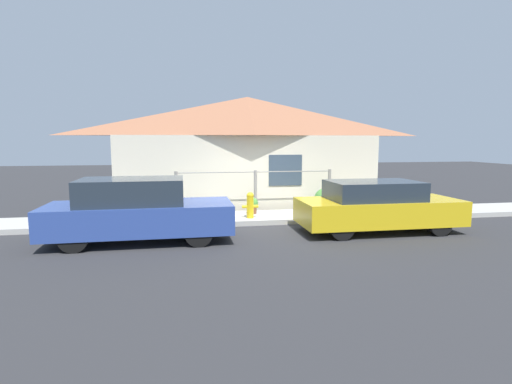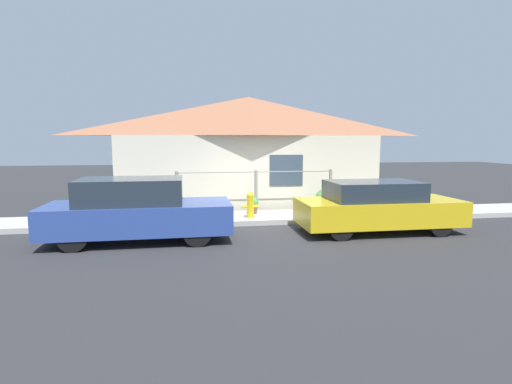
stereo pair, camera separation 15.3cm
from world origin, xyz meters
The scene contains 10 objects.
ground_plane centered at (0.00, 0.00, 0.00)m, with size 60.00×60.00×0.00m, color #2D2D30.
sidewalk centered at (0.00, 0.82, 0.07)m, with size 24.00×1.64×0.14m.
house centered at (0.00, 3.01, 2.97)m, with size 9.02×2.23×3.80m.
fence centered at (0.00, 1.49, 0.84)m, with size 4.90×0.10×1.28m.
car_left centered at (-3.21, -1.21, 0.73)m, with size 4.19×1.68×1.47m.
car_right centered at (2.69, -1.21, 0.66)m, with size 4.08×1.64×1.31m.
fire_hydrant centered at (-0.33, 0.45, 0.53)m, with size 0.46×0.21×0.74m.
potted_plant_near_hydrant centered at (-0.15, 1.11, 0.41)m, with size 0.34×0.34×0.49m.
potted_plant_by_fence centered at (-2.42, 1.16, 0.49)m, with size 0.45×0.45×0.60m.
potted_plant_corner centered at (2.19, 1.39, 0.51)m, with size 0.60×0.60×0.67m.
Camera 1 is at (-2.11, -10.57, 2.31)m, focal length 28.00 mm.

